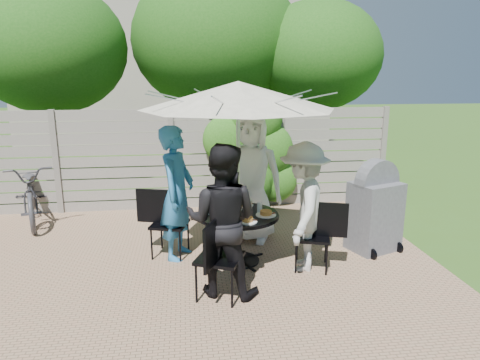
{
  "coord_description": "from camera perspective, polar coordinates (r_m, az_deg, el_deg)",
  "views": [
    {
      "loc": [
        0.25,
        -4.68,
        2.42
      ],
      "look_at": [
        0.95,
        0.74,
        1.08
      ],
      "focal_mm": 32.0,
      "sensor_mm": 36.0,
      "label": 1
    }
  ],
  "objects": [
    {
      "name": "glass_back",
      "position": [
        5.78,
        -0.68,
        -2.98
      ],
      "size": [
        0.07,
        0.07,
        0.14
      ],
      "primitive_type": "cylinder",
      "color": "silver",
      "rests_on": "patio_table"
    },
    {
      "name": "chair_front",
      "position": [
        4.82,
        -2.78,
        -12.44
      ],
      "size": [
        0.61,
        0.74,
        0.97
      ],
      "rotation": [
        0.0,
        0.0,
        1.17
      ],
      "color": "black",
      "rests_on": "ground"
    },
    {
      "name": "person_right",
      "position": [
        5.38,
        8.45,
        -3.63
      ],
      "size": [
        0.93,
        1.2,
        1.64
      ],
      "primitive_type": "imported",
      "rotation": [
        0.0,
        0.0,
        4.37
      ],
      "color": "#B4B3AF",
      "rests_on": "ground"
    },
    {
      "name": "glass_front",
      "position": [
        5.25,
        0.28,
        -4.72
      ],
      "size": [
        0.07,
        0.07,
        0.14
      ],
      "primitive_type": "cylinder",
      "color": "silver",
      "rests_on": "patio_table"
    },
    {
      "name": "chair_right",
      "position": [
        5.57,
        9.65,
        -9.1
      ],
      "size": [
        0.69,
        0.54,
        0.9
      ],
      "rotation": [
        0.0,
        0.0,
        2.85
      ],
      "color": "black",
      "rests_on": "ground"
    },
    {
      "name": "plate_front",
      "position": [
        5.2,
        -1.09,
        -5.46
      ],
      "size": [
        0.26,
        0.26,
        0.06
      ],
      "color": "white",
      "rests_on": "patio_table"
    },
    {
      "name": "person_back",
      "position": [
        6.24,
        1.42,
        0.39
      ],
      "size": [
        1.1,
        0.9,
        1.94
      ],
      "primitive_type": "imported",
      "rotation": [
        0.0,
        0.0,
        5.94
      ],
      "color": "white",
      "rests_on": "ground"
    },
    {
      "name": "chair_back",
      "position": [
        6.56,
        1.59,
        -5.29
      ],
      "size": [
        0.52,
        0.68,
        0.9
      ],
      "rotation": [
        0.0,
        0.0,
        4.48
      ],
      "color": "black",
      "rests_on": "ground"
    },
    {
      "name": "person_left",
      "position": [
        5.7,
        -8.4,
        -1.8
      ],
      "size": [
        0.63,
        0.76,
        1.8
      ],
      "primitive_type": "imported",
      "rotation": [
        0.0,
        0.0,
        7.51
      ],
      "color": "teal",
      "rests_on": "ground"
    },
    {
      "name": "plate_left",
      "position": [
        5.61,
        -3.82,
        -4.0
      ],
      "size": [
        0.26,
        0.26,
        0.06
      ],
      "color": "white",
      "rests_on": "patio_table"
    },
    {
      "name": "plate_extra",
      "position": [
        5.22,
        1.0,
        -5.39
      ],
      "size": [
        0.24,
        0.24,
        0.06
      ],
      "color": "white",
      "rests_on": "patio_table"
    },
    {
      "name": "bbq_grill",
      "position": [
        6.24,
        17.53,
        -3.81
      ],
      "size": [
        0.77,
        0.69,
        1.31
      ],
      "rotation": [
        0.0,
        0.0,
        0.36
      ],
      "color": "slate",
      "rests_on": "ground"
    },
    {
      "name": "syrup_jug",
      "position": [
        5.57,
        -0.72,
        -3.52
      ],
      "size": [
        0.09,
        0.09,
        0.16
      ],
      "primitive_type": "cylinder",
      "color": "#59280C",
      "rests_on": "patio_table"
    },
    {
      "name": "umbrella",
      "position": [
        5.26,
        -0.24,
        11.2
      ],
      "size": [
        3.1,
        3.1,
        2.35
      ],
      "rotation": [
        0.0,
        0.0,
        -0.34
      ],
      "color": "silver",
      "rests_on": "ground"
    },
    {
      "name": "plate_right",
      "position": [
        5.47,
        3.47,
        -4.5
      ],
      "size": [
        0.26,
        0.26,
        0.06
      ],
      "color": "white",
      "rests_on": "patio_table"
    },
    {
      "name": "plate_back",
      "position": [
        5.87,
        0.54,
        -3.19
      ],
      "size": [
        0.26,
        0.26,
        0.06
      ],
      "color": "white",
      "rests_on": "patio_table"
    },
    {
      "name": "backyard_envelope",
      "position": [
        14.97,
        -8.2,
        14.43
      ],
      "size": [
        60.0,
        60.0,
        5.0
      ],
      "color": "#36591B",
      "rests_on": "ground"
    },
    {
      "name": "chair_left",
      "position": [
        5.94,
        -9.43,
        -7.44
      ],
      "size": [
        0.72,
        0.56,
        0.94
      ],
      "rotation": [
        0.0,
        0.0,
        6.0
      ],
      "color": "black",
      "rests_on": "ground"
    },
    {
      "name": "patio_table",
      "position": [
        5.61,
        -0.22,
        -6.49
      ],
      "size": [
        1.32,
        1.32,
        0.68
      ],
      "rotation": [
        0.0,
        0.0,
        -0.34
      ],
      "color": "black",
      "rests_on": "ground"
    },
    {
      "name": "glass_right",
      "position": [
        5.57,
        2.63,
        -3.65
      ],
      "size": [
        0.07,
        0.07,
        0.14
      ],
      "primitive_type": "cylinder",
      "color": "silver",
      "rests_on": "patio_table"
    },
    {
      "name": "coffee_cup",
      "position": [
        5.7,
        1.24,
        -3.31
      ],
      "size": [
        0.08,
        0.08,
        0.12
      ],
      "primitive_type": "cylinder",
      "color": "#C6B293",
      "rests_on": "patio_table"
    },
    {
      "name": "glass_left",
      "position": [
        5.48,
        -3.12,
        -3.95
      ],
      "size": [
        0.07,
        0.07,
        0.14
      ],
      "primitive_type": "cylinder",
      "color": "silver",
      "rests_on": "patio_table"
    },
    {
      "name": "bicycle",
      "position": [
        7.95,
        -26.01,
        -1.45
      ],
      "size": [
        1.25,
        2.08,
        1.03
      ],
      "primitive_type": "imported",
      "rotation": [
        0.0,
        0.0,
        0.31
      ],
      "color": "#333338",
      "rests_on": "ground"
    },
    {
      "name": "person_front",
      "position": [
        4.71,
        -2.42,
        -5.48
      ],
      "size": [
        1.01,
        0.9,
        1.73
      ],
      "primitive_type": "imported",
      "rotation": [
        0.0,
        0.0,
        2.8
      ],
      "color": "black",
      "rests_on": "ground"
    }
  ]
}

